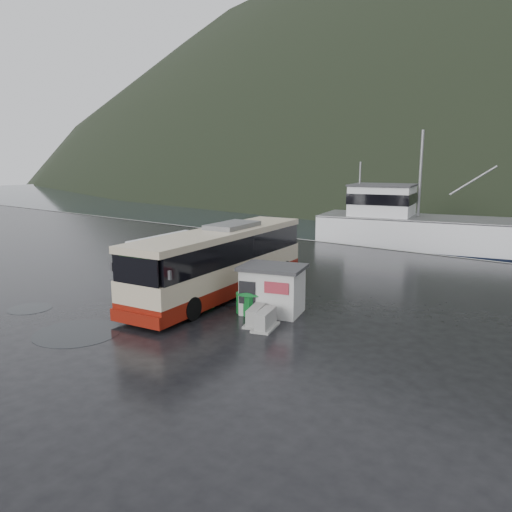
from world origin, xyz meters
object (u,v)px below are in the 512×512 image
Objects in this scene: coach_bus at (222,294)px; ticket_kiosk at (272,313)px; jersey_barrier_a at (265,328)px; dome_tent at (134,296)px; waste_bin_right at (251,314)px; fishing_trawler at (455,242)px; jersey_barrier_b at (256,324)px; waste_bin_left at (201,307)px; white_van at (171,277)px.

ticket_kiosk is at bearing -21.92° from coach_bus.
jersey_barrier_a is at bearing -78.44° from ticket_kiosk.
coach_bus reaches higher than dome_tent.
waste_bin_right is 1.02m from ticket_kiosk.
waste_bin_right is (3.42, -1.79, 0.00)m from coach_bus.
fishing_trawler is (-0.32, 28.49, 0.00)m from jersey_barrier_a.
waste_bin_right is at bearing -149.33° from ticket_kiosk.
ticket_kiosk is 1.86m from jersey_barrier_b.
waste_bin_left reaches higher than jersey_barrier_a.
waste_bin_left is 0.05× the size of fishing_trawler.
white_van reaches higher than dome_tent.
ticket_kiosk is (3.38, 1.39, 0.00)m from waste_bin_left.
fishing_trawler is (10.05, 24.41, 0.00)m from white_van.
jersey_barrier_b is at bearing -40.06° from coach_bus.
jersey_barrier_a is 0.69m from jersey_barrier_b.
jersey_barrier_b is at bearing -6.49° from waste_bin_left.
coach_bus is at bearing 41.68° from dome_tent.
dome_tent is at bearing -170.45° from waste_bin_left.
fishing_trawler is at bearing 90.63° from jersey_barrier_a.
waste_bin_left is at bearing -166.62° from waste_bin_right.
white_van is at bearing 158.49° from jersey_barrier_a.
ticket_kiosk is 26.51m from fishing_trawler.
ticket_kiosk reaches higher than dome_tent.
waste_bin_right is at bearing 144.64° from jersey_barrier_a.
dome_tent is at bearing -179.28° from jersey_barrier_a.
waste_bin_right reaches higher than jersey_barrier_b.
jersey_barrier_a reaches higher than jersey_barrier_b.
waste_bin_left is at bearing -38.18° from white_van.
dome_tent is (1.66, -4.20, 0.00)m from white_van.
waste_bin_left is 0.57× the size of dome_tent.
ticket_kiosk is (4.11, -1.04, 0.00)m from coach_bus.
ticket_kiosk is 1.86× the size of jersey_barrier_b.
fishing_trawler is at bearing 73.65° from dome_tent.
jersey_barrier_b is (8.05, 0.29, 0.00)m from dome_tent.
jersey_barrier_a is at bearing -38.10° from coach_bus.
dome_tent is 1.62× the size of jersey_barrier_b.
ticket_kiosk reaches higher than jersey_barrier_b.
white_van is at bearing 111.59° from dome_tent.
waste_bin_left is (5.92, -3.48, 0.00)m from white_van.
dome_tent is 7.93m from ticket_kiosk.
jersey_barrier_b is at bearing 165.04° from jersey_barrier_a.
white_van reaches higher than waste_bin_left.
waste_bin_right is 0.93× the size of jersey_barrier_b.
fishing_trawler reaches higher than coach_bus.
waste_bin_right reaches higher than jersey_barrier_a.
ticket_kiosk is (0.69, 0.75, 0.00)m from waste_bin_right.
white_van is at bearing 149.56° from waste_bin_left.
white_van reaches higher than jersey_barrier_b.
fishing_trawler is at bearing 81.57° from waste_bin_left.
ticket_kiosk is at bearing -20.41° from white_van.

